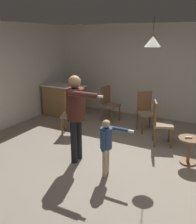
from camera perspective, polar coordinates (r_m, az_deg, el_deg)
name	(u,v)px	position (r m, az deg, el deg)	size (l,w,h in m)	color
ground	(107,162)	(4.87, 2.07, -11.59)	(7.68, 7.68, 0.00)	gray
wall_back	(156,72)	(7.35, 13.35, 9.04)	(6.40, 0.10, 2.70)	beige
kitchen_counter	(64,100)	(7.51, -7.95, 2.72)	(1.26, 0.66, 0.95)	olive
side_table_by_couch	(189,147)	(5.00, 20.55, -7.75)	(0.44, 0.44, 0.52)	brown
person_adult	(76,110)	(4.54, -5.13, 0.50)	(0.83, 0.49, 1.68)	black
person_child	(107,142)	(4.18, 2.03, -6.93)	(0.54, 0.30, 1.03)	tan
dining_chair_by_counter	(160,121)	(5.57, 14.21, -2.16)	(0.54, 0.54, 1.00)	brown
dining_chair_near_wall	(109,102)	(6.95, 2.50, 2.25)	(0.50, 0.50, 1.00)	brown
dining_chair_centre_back	(71,112)	(6.11, -6.28, 0.03)	(0.54, 0.54, 1.00)	brown
dining_chair_spare	(146,110)	(6.35, 11.11, 0.47)	(0.59, 0.59, 1.00)	brown
spare_remote_on_table	(189,137)	(4.90, 20.38, -5.56)	(0.04, 0.13, 0.04)	white
ceiling_light_pendant	(153,42)	(4.97, 12.68, 15.75)	(0.32, 0.32, 0.55)	silver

